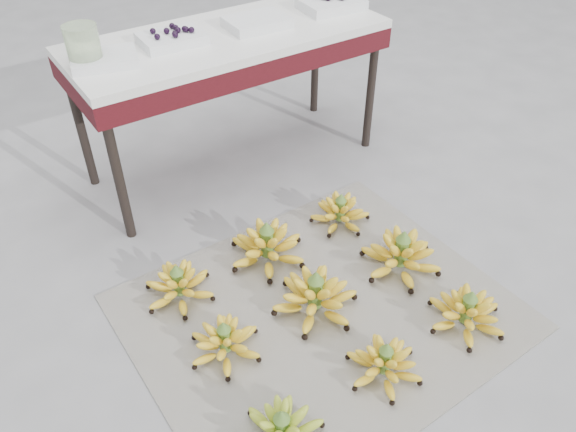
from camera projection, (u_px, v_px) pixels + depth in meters
ground at (340, 299)px, 2.02m from camera, size 60.00×60.00×0.00m
newspaper_mat at (320, 312)px, 1.97m from camera, size 1.27×1.07×0.01m
bunch_front_left at (282, 431)px, 1.56m from camera, size 0.31×0.31×0.15m
bunch_front_center at (384, 363)px, 1.74m from camera, size 0.29×0.29×0.15m
bunch_front_right at (467, 313)px, 1.89m from camera, size 0.33×0.33×0.16m
bunch_mid_left at (225, 342)px, 1.80m from camera, size 0.28×0.28×0.15m
bunch_mid_center at (315, 297)px, 1.94m from camera, size 0.37×0.37×0.18m
bunch_mid_right at (401, 255)px, 2.10m from camera, size 0.31×0.31×0.18m
bunch_back_left at (179, 286)px, 1.99m from camera, size 0.29×0.29×0.15m
bunch_back_center at (267, 246)px, 2.14m from camera, size 0.31×0.31×0.18m
bunch_back_right at (340, 213)px, 2.32m from camera, size 0.27×0.27×0.15m
vendor_table at (229, 50)px, 2.35m from camera, size 1.33×0.53×0.64m
tray_far_left at (104, 59)px, 2.05m from camera, size 0.27×0.23×0.04m
tray_left at (172, 38)px, 2.20m from camera, size 0.26×0.19×0.06m
tray_right at (257, 22)px, 2.34m from camera, size 0.26×0.20×0.04m
tray_far_right at (331, 4)px, 2.51m from camera, size 0.29×0.22×0.07m
glass_jar at (83, 46)px, 2.00m from camera, size 0.13×0.13×0.15m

